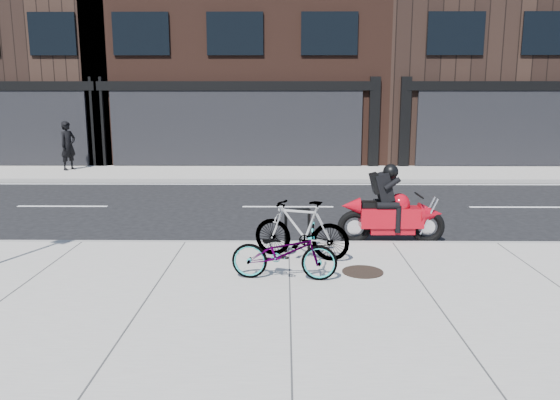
{
  "coord_description": "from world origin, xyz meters",
  "views": [
    {
      "loc": [
        -0.07,
        -12.14,
        2.93
      ],
      "look_at": [
        -0.17,
        -1.67,
        0.9
      ],
      "focal_mm": 35.0,
      "sensor_mm": 36.0,
      "label": 1
    }
  ],
  "objects_px": {
    "bicycle_rear": "(301,229)",
    "pedestrian": "(68,146)",
    "motorcycle": "(396,211)",
    "bike_rack": "(297,226)",
    "manhole_cover": "(363,272)",
    "bicycle_front": "(284,252)"
  },
  "relations": [
    {
      "from": "pedestrian",
      "to": "manhole_cover",
      "type": "relative_size",
      "value": 2.76
    },
    {
      "from": "bicycle_front",
      "to": "motorcycle",
      "type": "xyz_separation_m",
      "value": [
        2.22,
        2.54,
        0.1
      ]
    },
    {
      "from": "motorcycle",
      "to": "pedestrian",
      "type": "height_order",
      "value": "pedestrian"
    },
    {
      "from": "motorcycle",
      "to": "manhole_cover",
      "type": "height_order",
      "value": "motorcycle"
    },
    {
      "from": "bicycle_front",
      "to": "motorcycle",
      "type": "relative_size",
      "value": 0.76
    },
    {
      "from": "bicycle_rear",
      "to": "motorcycle",
      "type": "relative_size",
      "value": 0.79
    },
    {
      "from": "bicycle_front",
      "to": "bicycle_rear",
      "type": "xyz_separation_m",
      "value": [
        0.29,
        1.1,
        0.08
      ]
    },
    {
      "from": "manhole_cover",
      "to": "pedestrian",
      "type": "bearing_deg",
      "value": 128.12
    },
    {
      "from": "bicycle_front",
      "to": "pedestrian",
      "type": "bearing_deg",
      "value": 38.34
    },
    {
      "from": "bicycle_front",
      "to": "manhole_cover",
      "type": "relative_size",
      "value": 2.47
    },
    {
      "from": "motorcycle",
      "to": "bike_rack",
      "type": "bearing_deg",
      "value": -153.28
    },
    {
      "from": "bike_rack",
      "to": "bicycle_front",
      "type": "bearing_deg",
      "value": -98.88
    },
    {
      "from": "bike_rack",
      "to": "bicycle_rear",
      "type": "xyz_separation_m",
      "value": [
        0.05,
        -0.4,
        0.04
      ]
    },
    {
      "from": "motorcycle",
      "to": "manhole_cover",
      "type": "xyz_separation_m",
      "value": [
        -0.96,
        -2.22,
        -0.52
      ]
    },
    {
      "from": "motorcycle",
      "to": "manhole_cover",
      "type": "distance_m",
      "value": 2.47
    },
    {
      "from": "bike_rack",
      "to": "motorcycle",
      "type": "distance_m",
      "value": 2.24
    },
    {
      "from": "bicycle_front",
      "to": "manhole_cover",
      "type": "bearing_deg",
      "value": -70.52
    },
    {
      "from": "bicycle_rear",
      "to": "pedestrian",
      "type": "distance_m",
      "value": 14.01
    },
    {
      "from": "bike_rack",
      "to": "bicycle_front",
      "type": "relative_size",
      "value": 0.49
    },
    {
      "from": "bicycle_front",
      "to": "pedestrian",
      "type": "height_order",
      "value": "pedestrian"
    },
    {
      "from": "bicycle_rear",
      "to": "manhole_cover",
      "type": "distance_m",
      "value": 1.34
    },
    {
      "from": "bicycle_front",
      "to": "bike_rack",
      "type": "bearing_deg",
      "value": -4.02
    }
  ]
}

